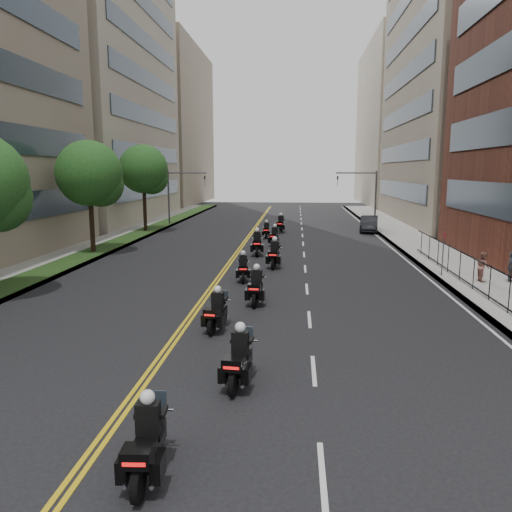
{
  "coord_description": "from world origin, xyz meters",
  "views": [
    {
      "loc": [
        2.64,
        -8.7,
        5.72
      ],
      "look_at": [
        0.8,
        13.93,
        1.78
      ],
      "focal_mm": 35.0,
      "sensor_mm": 36.0,
      "label": 1
    }
  ],
  "objects_px": {
    "motorcycle_5": "(274,255)",
    "parked_sedan": "(369,224)",
    "pedestrian_b": "(483,267)",
    "motorcycle_0": "(147,444)",
    "motorcycle_6": "(257,244)",
    "motorcycle_7": "(275,237)",
    "motorcycle_2": "(217,313)",
    "motorcycle_4": "(243,269)",
    "motorcycle_1": "(239,361)",
    "motorcycle_9": "(281,225)",
    "pedestrian_c": "(511,267)",
    "motorcycle_3": "(256,288)",
    "motorcycle_8": "(266,231)"
  },
  "relations": [
    {
      "from": "motorcycle_6",
      "to": "pedestrian_b",
      "type": "relative_size",
      "value": 1.66
    },
    {
      "from": "pedestrian_c",
      "to": "pedestrian_b",
      "type": "bearing_deg",
      "value": 113.18
    },
    {
      "from": "motorcycle_1",
      "to": "motorcycle_6",
      "type": "distance_m",
      "value": 20.68
    },
    {
      "from": "motorcycle_2",
      "to": "parked_sedan",
      "type": "xyz_separation_m",
      "value": [
        9.57,
        29.75,
        0.11
      ]
    },
    {
      "from": "motorcycle_8",
      "to": "motorcycle_1",
      "type": "bearing_deg",
      "value": -87.83
    },
    {
      "from": "pedestrian_c",
      "to": "parked_sedan",
      "type": "bearing_deg",
      "value": 34.15
    },
    {
      "from": "motorcycle_5",
      "to": "parked_sedan",
      "type": "distance_m",
      "value": 19.61
    },
    {
      "from": "motorcycle_7",
      "to": "motorcycle_6",
      "type": "bearing_deg",
      "value": -95.98
    },
    {
      "from": "motorcycle_7",
      "to": "pedestrian_b",
      "type": "distance_m",
      "value": 16.37
    },
    {
      "from": "motorcycle_9",
      "to": "pedestrian_b",
      "type": "bearing_deg",
      "value": -58.61
    },
    {
      "from": "motorcycle_2",
      "to": "motorcycle_4",
      "type": "distance_m",
      "value": 8.09
    },
    {
      "from": "motorcycle_3",
      "to": "parked_sedan",
      "type": "relative_size",
      "value": 0.52
    },
    {
      "from": "motorcycle_6",
      "to": "pedestrian_b",
      "type": "height_order",
      "value": "motorcycle_6"
    },
    {
      "from": "motorcycle_1",
      "to": "pedestrian_c",
      "type": "relative_size",
      "value": 1.52
    },
    {
      "from": "motorcycle_0",
      "to": "motorcycle_2",
      "type": "bearing_deg",
      "value": 87.42
    },
    {
      "from": "motorcycle_4",
      "to": "motorcycle_6",
      "type": "xyz_separation_m",
      "value": [
        0.1,
        7.97,
        0.11
      ]
    },
    {
      "from": "motorcycle_3",
      "to": "motorcycle_5",
      "type": "xyz_separation_m",
      "value": [
        0.42,
        8.17,
        0.04
      ]
    },
    {
      "from": "motorcycle_5",
      "to": "motorcycle_7",
      "type": "xyz_separation_m",
      "value": [
        -0.37,
        8.53,
        -0.07
      ]
    },
    {
      "from": "motorcycle_4",
      "to": "motorcycle_9",
      "type": "height_order",
      "value": "motorcycle_9"
    },
    {
      "from": "motorcycle_0",
      "to": "motorcycle_6",
      "type": "bearing_deg",
      "value": 86.59
    },
    {
      "from": "motorcycle_1",
      "to": "motorcycle_3",
      "type": "bearing_deg",
      "value": 97.43
    },
    {
      "from": "motorcycle_5",
      "to": "motorcycle_6",
      "type": "xyz_separation_m",
      "value": [
        -1.36,
        4.21,
        0.01
      ]
    },
    {
      "from": "motorcycle_4",
      "to": "motorcycle_6",
      "type": "bearing_deg",
      "value": 83.41
    },
    {
      "from": "motorcycle_4",
      "to": "parked_sedan",
      "type": "relative_size",
      "value": 0.48
    },
    {
      "from": "motorcycle_0",
      "to": "motorcycle_5",
      "type": "xyz_separation_m",
      "value": [
        1.46,
        20.64,
        0.06
      ]
    },
    {
      "from": "motorcycle_0",
      "to": "motorcycle_4",
      "type": "bearing_deg",
      "value": 86.83
    },
    {
      "from": "motorcycle_7",
      "to": "motorcycle_9",
      "type": "height_order",
      "value": "motorcycle_9"
    },
    {
      "from": "motorcycle_5",
      "to": "motorcycle_9",
      "type": "distance_m",
      "value": 16.78
    },
    {
      "from": "motorcycle_9",
      "to": "motorcycle_3",
      "type": "bearing_deg",
      "value": -87.21
    },
    {
      "from": "motorcycle_0",
      "to": "motorcycle_7",
      "type": "xyz_separation_m",
      "value": [
        1.09,
        29.18,
        -0.01
      ]
    },
    {
      "from": "pedestrian_b",
      "to": "pedestrian_c",
      "type": "relative_size",
      "value": 0.99
    },
    {
      "from": "motorcycle_5",
      "to": "motorcycle_7",
      "type": "distance_m",
      "value": 8.54
    },
    {
      "from": "motorcycle_8",
      "to": "pedestrian_b",
      "type": "relative_size",
      "value": 1.37
    },
    {
      "from": "motorcycle_0",
      "to": "pedestrian_c",
      "type": "relative_size",
      "value": 1.49
    },
    {
      "from": "pedestrian_b",
      "to": "motorcycle_6",
      "type": "bearing_deg",
      "value": 53.71
    },
    {
      "from": "motorcycle_0",
      "to": "motorcycle_1",
      "type": "xyz_separation_m",
      "value": [
        1.25,
        4.21,
        0.01
      ]
    },
    {
      "from": "motorcycle_1",
      "to": "motorcycle_7",
      "type": "xyz_separation_m",
      "value": [
        -0.16,
        24.97,
        -0.02
      ]
    },
    {
      "from": "motorcycle_0",
      "to": "motorcycle_2",
      "type": "xyz_separation_m",
      "value": [
        -0.09,
        8.79,
        -0.03
      ]
    },
    {
      "from": "motorcycle_9",
      "to": "pedestrian_c",
      "type": "bearing_deg",
      "value": -55.71
    },
    {
      "from": "motorcycle_1",
      "to": "motorcycle_9",
      "type": "xyz_separation_m",
      "value": [
        0.04,
        33.21,
        0.04
      ]
    },
    {
      "from": "motorcycle_8",
      "to": "pedestrian_c",
      "type": "relative_size",
      "value": 1.36
    },
    {
      "from": "motorcycle_7",
      "to": "motorcycle_2",
      "type": "bearing_deg",
      "value": -86.43
    },
    {
      "from": "motorcycle_3",
      "to": "motorcycle_9",
      "type": "xyz_separation_m",
      "value": [
        0.25,
        24.94,
        0.03
      ]
    },
    {
      "from": "motorcycle_5",
      "to": "motorcycle_6",
      "type": "relative_size",
      "value": 0.99
    },
    {
      "from": "motorcycle_0",
      "to": "motorcycle_4",
      "type": "height_order",
      "value": "motorcycle_0"
    },
    {
      "from": "motorcycle_5",
      "to": "pedestrian_b",
      "type": "bearing_deg",
      "value": -14.87
    },
    {
      "from": "motorcycle_8",
      "to": "motorcycle_4",
      "type": "bearing_deg",
      "value": -90.59
    },
    {
      "from": "motorcycle_7",
      "to": "parked_sedan",
      "type": "relative_size",
      "value": 0.5
    },
    {
      "from": "motorcycle_4",
      "to": "motorcycle_8",
      "type": "relative_size",
      "value": 1.04
    },
    {
      "from": "parked_sedan",
      "to": "motorcycle_1",
      "type": "bearing_deg",
      "value": -94.72
    }
  ]
}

